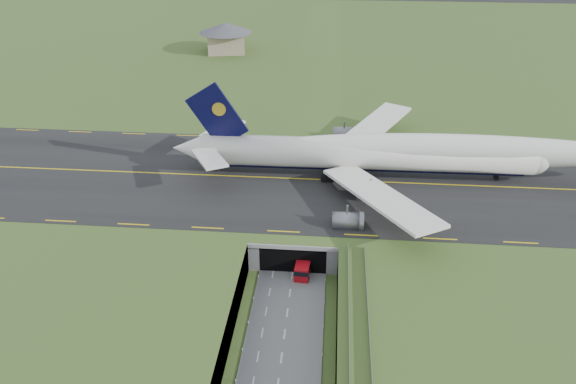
{
  "coord_description": "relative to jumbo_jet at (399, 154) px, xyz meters",
  "views": [
    {
      "loc": [
        6.2,
        -73.36,
        61.63
      ],
      "look_at": [
        -1.88,
        20.0,
        9.99
      ],
      "focal_mm": 35.0,
      "sensor_mm": 36.0,
      "label": 1
    }
  ],
  "objects": [
    {
      "name": "guideway",
      "position": [
        -9.4,
        -54.94,
        -6.31
      ],
      "size": [
        3.0,
        53.0,
        7.05
      ],
      "color": "#A8A8A3",
      "rests_on": "ground"
    },
    {
      "name": "shuttle_tram",
      "position": [
        -18.47,
        -27.56,
        -10.09
      ],
      "size": [
        3.02,
        6.95,
        2.79
      ],
      "rotation": [
        0.0,
        0.0,
        -0.07
      ],
      "color": "#BA0C15",
      "rests_on": "ground"
    },
    {
      "name": "service_building",
      "position": [
        -55.46,
        98.85,
        0.67
      ],
      "size": [
        22.8,
        22.8,
        10.65
      ],
      "rotation": [
        0.0,
        0.0,
        0.19
      ],
      "color": "tan",
      "rests_on": "ground"
    },
    {
      "name": "airfield_deck",
      "position": [
        -20.4,
        -35.83,
        -8.64
      ],
      "size": [
        800.0,
        800.0,
        6.0
      ],
      "primitive_type": "cube",
      "color": "gray",
      "rests_on": "ground"
    },
    {
      "name": "ground",
      "position": [
        -20.4,
        -35.83,
        -11.64
      ],
      "size": [
        900.0,
        900.0,
        0.0
      ],
      "primitive_type": "plane",
      "color": "#3A5421",
      "rests_on": "ground"
    },
    {
      "name": "trench_road",
      "position": [
        -20.4,
        -43.33,
        -11.54
      ],
      "size": [
        12.0,
        75.0,
        0.2
      ],
      "primitive_type": "cube",
      "color": "slate",
      "rests_on": "ground"
    },
    {
      "name": "jumbo_jet",
      "position": [
        0.0,
        0.0,
        0.0
      ],
      "size": [
        99.54,
        63.21,
        20.91
      ],
      "rotation": [
        0.0,
        0.0,
        0.01
      ],
      "color": "white",
      "rests_on": "ground"
    },
    {
      "name": "tunnel_portal",
      "position": [
        -20.4,
        -19.12,
        -8.3
      ],
      "size": [
        17.0,
        22.3,
        6.0
      ],
      "color": "gray",
      "rests_on": "ground"
    },
    {
      "name": "taxiway",
      "position": [
        -20.4,
        -2.83,
        -5.55
      ],
      "size": [
        800.0,
        44.0,
        0.18
      ],
      "primitive_type": "cube",
      "color": "black",
      "rests_on": "airfield_deck"
    }
  ]
}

